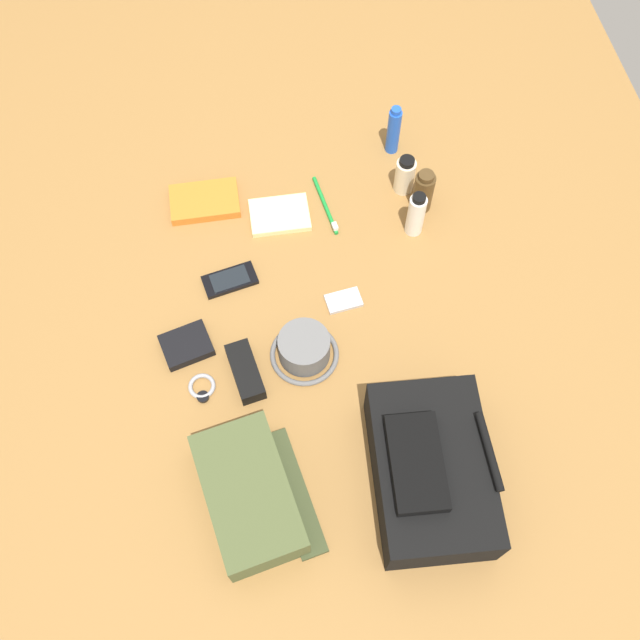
% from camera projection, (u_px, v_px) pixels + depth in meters
% --- Properties ---
extents(ground_plane, '(2.64, 2.02, 0.02)m').
position_uv_depth(ground_plane, '(320.00, 330.00, 1.71)').
color(ground_plane, olive).
rests_on(ground_plane, ground).
extents(backpack, '(0.37, 0.25, 0.16)m').
position_uv_depth(backpack, '(430.00, 470.00, 1.47)').
color(backpack, black).
rests_on(backpack, ground_plane).
extents(toiletry_pouch, '(0.32, 0.25, 0.09)m').
position_uv_depth(toiletry_pouch, '(250.00, 494.00, 1.47)').
color(toiletry_pouch, '#47512D').
rests_on(toiletry_pouch, ground_plane).
extents(bucket_hat, '(0.16, 0.16, 0.08)m').
position_uv_depth(bucket_hat, '(304.00, 349.00, 1.63)').
color(bucket_hat, slate).
rests_on(bucket_hat, ground_plane).
extents(deodorant_spray, '(0.03, 0.03, 0.15)m').
position_uv_depth(deodorant_spray, '(394.00, 130.00, 1.88)').
color(deodorant_spray, blue).
rests_on(deodorant_spray, ground_plane).
extents(lotion_bottle, '(0.05, 0.05, 0.11)m').
position_uv_depth(lotion_bottle, '(405.00, 175.00, 1.84)').
color(lotion_bottle, beige).
rests_on(lotion_bottle, ground_plane).
extents(cologne_bottle, '(0.05, 0.05, 0.13)m').
position_uv_depth(cologne_bottle, '(423.00, 191.00, 1.80)').
color(cologne_bottle, '#473319').
rests_on(cologne_bottle, ground_plane).
extents(toothpaste_tube, '(0.04, 0.04, 0.14)m').
position_uv_depth(toothpaste_tube, '(416.00, 214.00, 1.77)').
color(toothpaste_tube, white).
rests_on(toothpaste_tube, ground_plane).
extents(paperback_novel, '(0.12, 0.18, 0.02)m').
position_uv_depth(paperback_novel, '(205.00, 201.00, 1.85)').
color(paperback_novel, orange).
rests_on(paperback_novel, ground_plane).
extents(cell_phone, '(0.09, 0.14, 0.01)m').
position_uv_depth(cell_phone, '(230.00, 280.00, 1.75)').
color(cell_phone, black).
rests_on(cell_phone, ground_plane).
extents(media_player, '(0.06, 0.09, 0.01)m').
position_uv_depth(media_player, '(343.00, 301.00, 1.72)').
color(media_player, '#B7B7BC').
rests_on(media_player, ground_plane).
extents(wristwatch, '(0.07, 0.06, 0.01)m').
position_uv_depth(wristwatch, '(202.00, 388.00, 1.62)').
color(wristwatch, '#99999E').
rests_on(wristwatch, ground_plane).
extents(toothbrush, '(0.19, 0.04, 0.02)m').
position_uv_depth(toothbrush, '(326.00, 208.00, 1.85)').
color(toothbrush, '#198C33').
rests_on(toothbrush, ground_plane).
extents(wallet, '(0.11, 0.13, 0.02)m').
position_uv_depth(wallet, '(187.00, 347.00, 1.66)').
color(wallet, black).
rests_on(wallet, ground_plane).
extents(notepad, '(0.11, 0.15, 0.02)m').
position_uv_depth(notepad, '(280.00, 215.00, 1.84)').
color(notepad, beige).
rests_on(notepad, ground_plane).
extents(sunglasses_case, '(0.15, 0.08, 0.04)m').
position_uv_depth(sunglasses_case, '(245.00, 372.00, 1.62)').
color(sunglasses_case, black).
rests_on(sunglasses_case, ground_plane).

